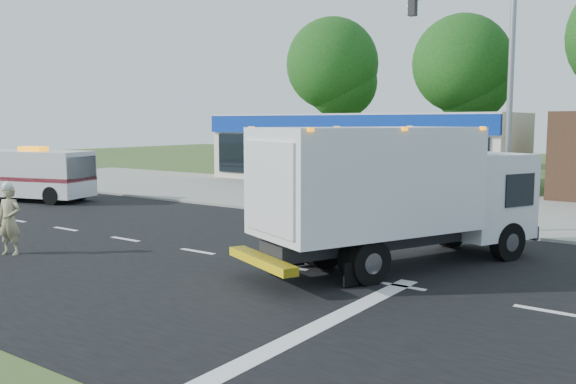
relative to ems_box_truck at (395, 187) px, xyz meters
The scene contains 11 objects.
ground 3.28m from the ems_box_truck, 142.27° to the right, with size 120.00×120.00×0.00m, color #385123.
road_asphalt 3.28m from the ems_box_truck, 142.27° to the right, with size 60.00×14.00×0.02m, color black.
sidewalk 7.17m from the ems_box_truck, 107.45° to the left, with size 60.00×2.40×0.12m, color gray.
parking_apron 12.72m from the ems_box_truck, 99.49° to the left, with size 60.00×9.00×0.02m, color gray.
lane_markings 3.62m from the ems_box_truck, 103.74° to the right, with size 55.20×7.00×0.01m.
ems_box_truck is the anchor object (origin of this frame).
emergency_worker 10.13m from the ems_box_truck, 151.84° to the right, with size 0.80×0.68×1.97m.
ambulance_van 18.60m from the ems_box_truck, behind, with size 5.54×3.32×2.45m.
retail_strip_mall 21.41m from the ems_box_truck, 121.14° to the left, with size 18.00×6.20×4.00m.
traffic_signal_pole 6.69m from the ems_box_truck, 87.32° to the left, with size 3.51×0.25×8.00m.
background_trees 27.26m from the ems_box_truck, 96.27° to the left, with size 36.77×7.39×12.10m.
Camera 1 is at (8.52, -11.79, 3.53)m, focal length 38.00 mm.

